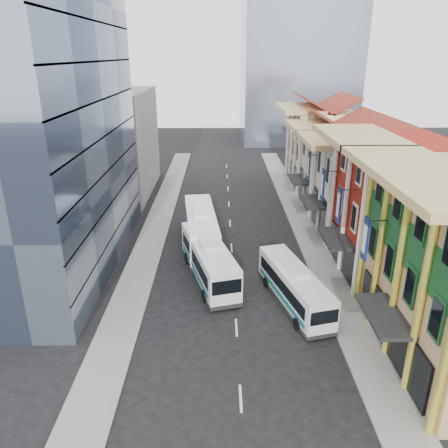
{
  "coord_description": "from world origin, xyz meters",
  "views": [
    {
      "loc": [
        -1.14,
        -18.79,
        18.56
      ],
      "look_at": [
        -0.81,
        18.02,
        4.18
      ],
      "focal_mm": 35.0,
      "sensor_mm": 36.0,
      "label": 1
    }
  ],
  "objects_px": {
    "bus_left_far": "(201,227)",
    "bus_right": "(294,286)",
    "office_tower": "(30,100)",
    "bus_left_near": "(209,259)"
  },
  "relations": [
    {
      "from": "bus_left_far",
      "to": "bus_right",
      "type": "relative_size",
      "value": 1.23
    },
    {
      "from": "office_tower",
      "to": "bus_left_near",
      "type": "distance_m",
      "value": 20.12
    },
    {
      "from": "bus_right",
      "to": "bus_left_far",
      "type": "bearing_deg",
      "value": 109.59
    },
    {
      "from": "office_tower",
      "to": "bus_left_near",
      "type": "bearing_deg",
      "value": -13.08
    },
    {
      "from": "office_tower",
      "to": "bus_left_far",
      "type": "relative_size",
      "value": 2.41
    },
    {
      "from": "office_tower",
      "to": "bus_left_far",
      "type": "bearing_deg",
      "value": 14.69
    },
    {
      "from": "office_tower",
      "to": "bus_left_far",
      "type": "height_order",
      "value": "office_tower"
    },
    {
      "from": "bus_left_near",
      "to": "bus_right",
      "type": "height_order",
      "value": "bus_left_near"
    },
    {
      "from": "office_tower",
      "to": "bus_left_near",
      "type": "relative_size",
      "value": 2.62
    },
    {
      "from": "office_tower",
      "to": "bus_left_far",
      "type": "xyz_separation_m",
      "value": [
        13.89,
        3.64,
        -13.0
      ]
    }
  ]
}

